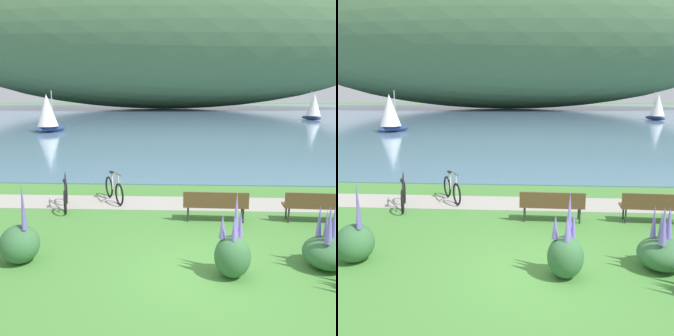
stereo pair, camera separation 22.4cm
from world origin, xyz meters
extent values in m
plane|color=#478438|center=(0.00, 0.00, 0.00)|extent=(200.00, 200.00, 0.00)
cube|color=#5B7F9E|center=(0.00, 47.00, 0.02)|extent=(180.00, 80.00, 0.04)
ellipsoid|color=#4C7047|center=(-4.49, 65.20, 13.92)|extent=(88.76, 28.00, 27.76)
cube|color=#A39E93|center=(0.00, 4.66, 0.01)|extent=(60.00, 1.50, 0.01)
cube|color=brown|center=(3.30, 3.16, 0.45)|extent=(1.82, 0.57, 0.05)
cube|color=brown|center=(3.29, 2.95, 0.68)|extent=(1.80, 0.13, 0.40)
cylinder|color=#2D2D33|center=(2.54, 3.37, 0.23)|extent=(0.05, 0.05, 0.45)
cylinder|color=#2D2D33|center=(2.53, 3.03, 0.23)|extent=(0.05, 0.05, 0.45)
cube|color=brown|center=(0.50, 3.13, 0.45)|extent=(1.81, 0.53, 0.05)
cube|color=brown|center=(0.49, 2.92, 0.68)|extent=(1.80, 0.09, 0.40)
cylinder|color=#2D2D33|center=(-0.26, 3.31, 0.23)|extent=(0.05, 0.05, 0.45)
cylinder|color=#2D2D33|center=(1.27, 3.27, 0.23)|extent=(0.05, 0.05, 0.45)
cylinder|color=#2D2D33|center=(-0.27, 2.98, 0.23)|extent=(0.05, 0.05, 0.45)
cylinder|color=#2D2D33|center=(1.26, 2.94, 0.23)|extent=(0.05, 0.05, 0.45)
torus|color=black|center=(-4.20, 4.50, 0.36)|extent=(0.26, 0.71, 0.72)
torus|color=black|center=(-3.91, 3.49, 0.36)|extent=(0.26, 0.71, 0.72)
cylinder|color=black|center=(-4.11, 4.17, 0.67)|extent=(0.21, 0.59, 0.61)
cylinder|color=black|center=(-4.10, 4.14, 0.94)|extent=(0.22, 0.64, 0.09)
cylinder|color=black|center=(-4.02, 3.86, 0.65)|extent=(0.08, 0.13, 0.54)
cylinder|color=black|center=(-3.97, 3.69, 0.37)|extent=(0.15, 0.42, 0.05)
cylinder|color=black|center=(-3.96, 3.65, 0.64)|extent=(0.13, 0.36, 0.56)
cylinder|color=black|center=(-4.19, 4.47, 0.66)|extent=(0.06, 0.09, 0.60)
cube|color=black|center=(-4.01, 3.82, 0.94)|extent=(0.16, 0.26, 0.05)
cylinder|color=black|center=(-4.19, 4.45, 1.00)|extent=(0.16, 0.47, 0.02)
torus|color=black|center=(-2.45, 4.41, 0.36)|extent=(0.40, 0.66, 0.72)
torus|color=black|center=(-2.97, 5.32, 0.36)|extent=(0.40, 0.66, 0.72)
cylinder|color=silver|center=(-2.62, 4.70, 0.67)|extent=(0.33, 0.55, 0.61)
cylinder|color=silver|center=(-2.64, 4.74, 0.94)|extent=(0.36, 0.59, 0.09)
cylinder|color=silver|center=(-2.78, 4.99, 0.65)|extent=(0.10, 0.13, 0.54)
cylinder|color=silver|center=(-2.86, 5.14, 0.37)|extent=(0.23, 0.39, 0.05)
cylinder|color=silver|center=(-2.88, 5.17, 0.64)|extent=(0.20, 0.34, 0.56)
cylinder|color=silver|center=(-2.47, 4.43, 0.66)|extent=(0.07, 0.09, 0.60)
cube|color=black|center=(-2.80, 5.02, 0.94)|extent=(0.20, 0.26, 0.05)
cylinder|color=black|center=(-2.48, 4.45, 1.00)|extent=(0.25, 0.43, 0.02)
ellipsoid|color=#386B3D|center=(-3.87, 0.30, 0.41)|extent=(0.83, 0.83, 0.83)
cylinder|color=#386B3D|center=(-3.72, 0.25, 0.72)|extent=(0.02, 0.02, 0.12)
cone|color=#6B5BB7|center=(-3.72, 0.25, 1.06)|extent=(0.11, 0.11, 0.56)
cylinder|color=#386B3D|center=(-3.70, 0.18, 0.72)|extent=(0.02, 0.02, 0.12)
cone|color=#6B5BB7|center=(-3.70, 0.18, 1.02)|extent=(0.10, 0.10, 0.48)
cylinder|color=#386B3D|center=(-3.84, 0.52, 0.72)|extent=(0.02, 0.02, 0.12)
cone|color=#6B5BB7|center=(-3.84, 0.52, 1.25)|extent=(0.10, 0.10, 0.94)
ellipsoid|color=#386B3D|center=(0.58, -0.13, 0.42)|extent=(0.72, 0.72, 0.85)
cylinder|color=#386B3D|center=(0.65, 0.05, 0.74)|extent=(0.02, 0.02, 0.12)
cone|color=#8470D1|center=(0.65, 0.05, 1.25)|extent=(0.12, 0.12, 0.91)
cylinder|color=#386B3D|center=(0.60, -0.13, 0.74)|extent=(0.02, 0.02, 0.12)
cone|color=#8470D1|center=(0.60, -0.13, 1.03)|extent=(0.14, 0.14, 0.45)
cylinder|color=#386B3D|center=(0.37, -0.12, 0.74)|extent=(0.02, 0.02, 0.12)
cone|color=#8470D1|center=(0.37, -0.12, 1.05)|extent=(0.13, 0.13, 0.50)
cylinder|color=#386B3D|center=(0.57, -0.26, 0.74)|extent=(0.02, 0.02, 0.12)
cone|color=#8470D1|center=(0.57, -0.26, 1.06)|extent=(0.10, 0.10, 0.53)
cylinder|color=#386B3D|center=(0.72, -0.05, 0.74)|extent=(0.02, 0.02, 0.12)
cone|color=#8470D1|center=(0.72, -0.05, 1.07)|extent=(0.11, 0.11, 0.55)
cylinder|color=#386B3D|center=(0.63, -0.07, 0.74)|extent=(0.02, 0.02, 0.12)
cone|color=#8470D1|center=(0.63, -0.07, 1.20)|extent=(0.13, 0.13, 0.81)
ellipsoid|color=#386B3D|center=(2.59, 0.35, 0.33)|extent=(1.00, 1.00, 0.65)
cylinder|color=#386B3D|center=(2.55, 0.24, 0.58)|extent=(0.02, 0.02, 0.12)
cone|color=#7A6BC6|center=(2.55, 0.24, 0.98)|extent=(0.13, 0.13, 0.67)
cylinder|color=#386B3D|center=(2.54, 0.40, 0.58)|extent=(0.02, 0.02, 0.12)
cone|color=#7A6BC6|center=(2.54, 0.40, 0.94)|extent=(0.10, 0.10, 0.61)
cylinder|color=#386B3D|center=(2.70, 0.42, 0.58)|extent=(0.02, 0.02, 0.12)
cone|color=#7A6BC6|center=(2.70, 0.42, 0.98)|extent=(0.14, 0.14, 0.68)
cylinder|color=#386B3D|center=(2.43, 0.48, 0.58)|extent=(0.02, 0.02, 0.12)
cone|color=#7A6BC6|center=(2.43, 0.48, 0.99)|extent=(0.11, 0.11, 0.69)
cylinder|color=#386B3D|center=(2.47, 0.08, 0.58)|extent=(0.02, 0.02, 0.12)
cone|color=#7A6BC6|center=(2.47, 0.08, 1.04)|extent=(0.13, 0.13, 0.80)
cylinder|color=#386B3D|center=(2.79, 0.57, 0.58)|extent=(0.02, 0.02, 0.12)
cone|color=#7A6BC6|center=(2.79, 0.57, 0.91)|extent=(0.12, 0.12, 0.54)
ellipsoid|color=navy|center=(-11.91, 24.66, 0.30)|extent=(2.47, 2.90, 0.52)
cylinder|color=#B2B2B2|center=(-11.77, 24.84, 2.06)|extent=(0.07, 0.07, 2.99)
cone|color=white|center=(-12.08, 24.43, 1.91)|extent=(2.49, 2.49, 2.69)
ellipsoid|color=navy|center=(14.80, 39.00, 0.29)|extent=(2.19, 2.87, 0.50)
cylinder|color=#B2B2B2|center=(14.68, 39.19, 1.98)|extent=(0.07, 0.07, 2.87)
cone|color=white|center=(14.94, 38.77, 1.84)|extent=(2.35, 2.35, 2.59)
camera|label=1|loc=(-0.37, -6.99, 3.64)|focal=39.95mm
camera|label=2|loc=(-0.15, -6.98, 3.64)|focal=39.95mm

